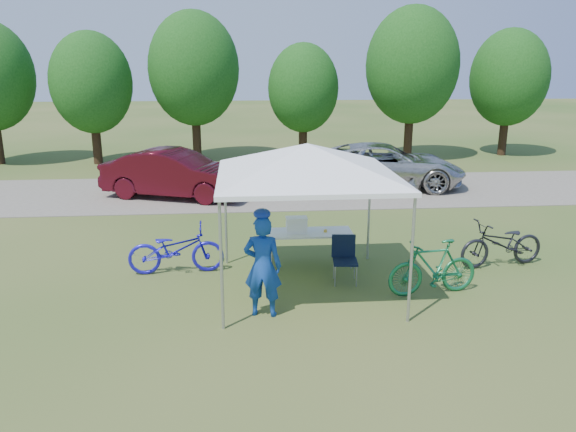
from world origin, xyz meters
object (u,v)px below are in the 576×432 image
at_px(bike_dark, 502,244).
at_px(minivan, 385,165).
at_px(bike_blue, 176,249).
at_px(bike_green, 433,267).
at_px(cyclist, 263,266).
at_px(folding_table, 310,234).
at_px(cooler, 297,225).
at_px(folding_chair, 344,255).
at_px(sedan, 175,174).

xyz_separation_m(bike_dark, minivan, (-0.56, 7.50, 0.25)).
distance_m(bike_blue, bike_dark, 6.65).
bearing_deg(bike_green, cyclist, -87.10).
bearing_deg(folding_table, bike_dark, -6.53).
distance_m(bike_green, bike_dark, 2.29).
bearing_deg(bike_blue, cooler, -87.71).
bearing_deg(folding_chair, cyclist, -133.77).
height_order(folding_chair, cyclist, cyclist).
bearing_deg(folding_table, sedan, 118.86).
relative_size(bike_blue, bike_dark, 1.01).
relative_size(folding_table, cooler, 3.98).
bearing_deg(cooler, sedan, 116.82).
bearing_deg(minivan, folding_chair, 168.50).
height_order(folding_table, minivan, minivan).
bearing_deg(bike_green, folding_chair, -125.76).
bearing_deg(cyclist, minivan, -104.44).
relative_size(bike_green, minivan, 0.33).
distance_m(folding_table, folding_chair, 1.11).
relative_size(cyclist, bike_green, 1.01).
bearing_deg(sedan, bike_blue, -154.31).
bearing_deg(bike_dark, bike_blue, -101.93).
height_order(bike_dark, minivan, minivan).
relative_size(cyclist, bike_blue, 0.92).
height_order(folding_chair, cooler, cooler).
bearing_deg(minivan, bike_dark, -167.82).
bearing_deg(bike_blue, cyclist, -145.16).
relative_size(cooler, bike_dark, 0.23).
distance_m(bike_blue, bike_green, 4.97).
bearing_deg(sedan, cooler, -133.60).
xyz_separation_m(bike_blue, sedan, (-0.69, 6.43, 0.26)).
bearing_deg(bike_dark, folding_table, -106.73).
bearing_deg(minivan, sedan, 105.16).
height_order(folding_chair, bike_blue, bike_blue).
xyz_separation_m(folding_chair, cooler, (-0.83, 0.95, 0.34)).
relative_size(bike_dark, sedan, 0.42).
distance_m(cyclist, bike_green, 3.18).
bearing_deg(minivan, folding_table, 162.39).
height_order(cooler, bike_green, bike_green).
bearing_deg(folding_chair, bike_green, -21.71).
bearing_deg(cooler, folding_chair, -48.89).
xyz_separation_m(bike_green, minivan, (1.34, 8.77, 0.23)).
bearing_deg(cyclist, sedan, -63.80).
relative_size(folding_chair, bike_dark, 0.48).
xyz_separation_m(folding_table, bike_dark, (3.93, -0.45, -0.18)).
bearing_deg(cyclist, folding_chair, -128.75).
relative_size(folding_table, bike_green, 1.01).
bearing_deg(cyclist, bike_green, -158.04).
bearing_deg(bike_dark, cyclist, -79.59).
distance_m(bike_blue, minivan, 9.51).
distance_m(cooler, bike_blue, 2.48).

